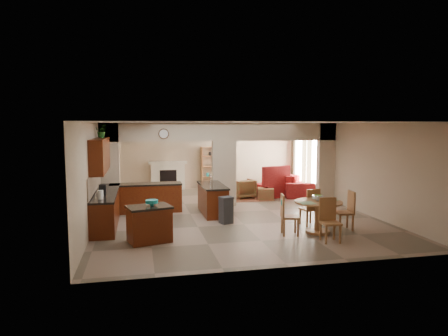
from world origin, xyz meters
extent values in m
plane|color=#816B59|center=(0.00, 0.00, 0.00)|extent=(10.00, 10.00, 0.00)
plane|color=white|center=(0.00, 0.00, 2.80)|extent=(10.00, 10.00, 0.00)
plane|color=tan|center=(0.00, 5.00, 1.40)|extent=(8.00, 0.00, 8.00)
plane|color=tan|center=(0.00, -5.00, 1.40)|extent=(8.00, 0.00, 8.00)
plane|color=tan|center=(-4.00, 0.00, 1.40)|extent=(0.00, 10.00, 10.00)
plane|color=tan|center=(4.00, 0.00, 1.40)|extent=(0.00, 10.00, 10.00)
cube|color=tan|center=(-3.70, 1.00, 1.40)|extent=(0.60, 0.25, 2.80)
cube|color=tan|center=(0.00, 1.00, 1.10)|extent=(0.80, 0.25, 2.20)
cube|color=tan|center=(3.70, 1.00, 1.40)|extent=(0.60, 0.25, 2.80)
cube|color=tan|center=(0.00, 1.00, 2.50)|extent=(8.00, 0.25, 0.60)
cube|color=#3F0C07|center=(-3.70, -0.80, 0.43)|extent=(0.60, 3.20, 0.86)
cube|color=black|center=(-3.70, -0.80, 0.89)|extent=(0.62, 3.22, 0.05)
cube|color=tan|center=(-3.98, -0.80, 1.20)|extent=(0.02, 3.20, 0.55)
cube|color=#3F0C07|center=(-2.60, 0.57, 0.43)|extent=(2.20, 0.60, 0.86)
cube|color=black|center=(-2.60, 0.57, 0.89)|extent=(2.22, 0.62, 0.05)
cube|color=#3F0C07|center=(-3.82, -0.80, 1.92)|extent=(0.35, 2.40, 0.90)
cube|color=#3F0C07|center=(-0.60, -0.10, 0.43)|extent=(0.65, 1.80, 0.86)
cube|color=black|center=(-0.60, -0.10, 0.89)|extent=(0.70, 1.85, 0.05)
cube|color=silver|center=(-0.60, -0.95, 0.42)|extent=(0.58, 0.04, 0.70)
cylinder|color=#452A17|center=(-2.00, 0.85, 2.45)|extent=(0.34, 0.03, 0.34)
cube|color=brown|center=(1.20, 2.10, 0.01)|extent=(1.60, 1.30, 0.01)
cube|color=beige|center=(-1.60, 4.84, 0.55)|extent=(1.40, 0.28, 1.10)
cube|color=black|center=(-1.60, 4.70, 0.50)|extent=(0.70, 0.04, 0.70)
cube|color=beige|center=(-1.60, 4.82, 1.15)|extent=(1.60, 0.35, 0.10)
cube|color=olive|center=(0.35, 4.82, 0.90)|extent=(1.00, 0.32, 1.80)
cube|color=white|center=(3.97, 2.30, 1.20)|extent=(0.02, 0.90, 1.90)
cube|color=white|center=(3.97, 4.00, 1.20)|extent=(0.02, 0.90, 1.90)
cube|color=white|center=(3.97, 3.15, 1.05)|extent=(0.02, 0.70, 2.10)
cube|color=#441F1B|center=(3.93, 1.70, 1.20)|extent=(0.10, 0.28, 2.30)
cube|color=#441F1B|center=(3.93, 2.90, 1.20)|extent=(0.10, 0.28, 2.30)
cube|color=#441F1B|center=(3.93, 3.40, 1.20)|extent=(0.10, 0.28, 2.30)
cube|color=#441F1B|center=(3.93, 4.60, 1.20)|extent=(0.10, 0.28, 2.30)
cylinder|color=white|center=(1.50, 3.00, 2.56)|extent=(1.00, 1.00, 0.10)
cube|color=#3F0C07|center=(-2.59, -2.72, 0.40)|extent=(1.07, 0.87, 0.80)
cube|color=black|center=(-2.59, -2.72, 0.83)|extent=(1.13, 0.93, 0.05)
cylinder|color=teal|center=(-2.52, -2.70, 0.92)|extent=(0.29, 0.29, 0.14)
cube|color=#2A2A2C|center=(-0.45, -1.38, 0.35)|extent=(0.40, 0.37, 0.69)
cylinder|color=olive|center=(1.62, -2.83, 0.80)|extent=(1.20, 1.20, 0.04)
cylinder|color=olive|center=(1.62, -2.83, 0.41)|extent=(0.17, 0.17, 0.78)
cylinder|color=olive|center=(1.62, -2.83, 0.03)|extent=(0.61, 0.61, 0.07)
cylinder|color=#71B526|center=(1.63, -2.76, 0.89)|extent=(0.29, 0.29, 0.15)
imported|color=maroon|center=(3.30, 2.92, 0.41)|extent=(2.98, 1.61, 0.82)
cube|color=maroon|center=(2.22, 2.41, 0.24)|extent=(1.46, 1.32, 0.48)
imported|color=maroon|center=(1.03, 2.29, 0.35)|extent=(0.89, 0.91, 0.71)
cube|color=maroon|center=(1.76, 1.84, 0.21)|extent=(0.70, 0.70, 0.42)
imported|color=#1B4813|center=(-3.82, -0.06, 2.56)|extent=(0.35, 0.31, 0.38)
cube|color=olive|center=(1.73, -2.04, 0.45)|extent=(0.49, 0.49, 0.05)
cube|color=olive|center=(1.86, -1.85, 0.22)|extent=(0.04, 0.04, 0.44)
cube|color=olive|center=(1.53, -1.91, 0.22)|extent=(0.04, 0.04, 0.44)
cube|color=olive|center=(1.92, -2.18, 0.22)|extent=(0.04, 0.04, 0.44)
cube|color=olive|center=(1.59, -2.24, 0.22)|extent=(0.04, 0.04, 0.44)
cube|color=olive|center=(1.76, -2.23, 0.75)|extent=(0.42, 0.12, 0.55)
cube|color=teal|center=(1.76, -2.26, 0.82)|extent=(0.14, 0.04, 0.14)
cube|color=olive|center=(2.41, -2.70, 0.45)|extent=(0.46, 0.46, 0.05)
cube|color=olive|center=(2.26, -2.51, 0.22)|extent=(0.04, 0.04, 0.44)
cube|color=olive|center=(2.23, -2.85, 0.22)|extent=(0.04, 0.04, 0.44)
cube|color=olive|center=(2.60, -2.54, 0.22)|extent=(0.04, 0.04, 0.44)
cube|color=olive|center=(2.57, -2.88, 0.22)|extent=(0.04, 0.04, 0.44)
cube|color=olive|center=(2.60, -2.71, 0.75)|extent=(0.08, 0.42, 0.55)
cube|color=teal|center=(2.63, -2.72, 0.82)|extent=(0.02, 0.14, 0.14)
cube|color=olive|center=(1.55, -3.63, 0.45)|extent=(0.45, 0.45, 0.05)
cube|color=olive|center=(1.37, -3.79, 0.22)|extent=(0.04, 0.04, 0.44)
cube|color=olive|center=(1.71, -3.81, 0.22)|extent=(0.04, 0.04, 0.44)
cube|color=olive|center=(1.39, -3.45, 0.22)|extent=(0.04, 0.04, 0.44)
cube|color=olive|center=(1.73, -3.47, 0.22)|extent=(0.04, 0.04, 0.44)
cube|color=olive|center=(1.56, -3.44, 0.75)|extent=(0.42, 0.07, 0.55)
cube|color=teal|center=(1.57, -3.42, 0.82)|extent=(0.14, 0.02, 0.14)
cube|color=olive|center=(0.85, -2.85, 0.45)|extent=(0.50, 0.50, 0.05)
cube|color=olive|center=(0.98, -3.05, 0.22)|extent=(0.04, 0.04, 0.44)
cube|color=olive|center=(1.05, -2.72, 0.22)|extent=(0.04, 0.04, 0.44)
cube|color=olive|center=(0.65, -2.98, 0.22)|extent=(0.04, 0.04, 0.44)
cube|color=olive|center=(0.72, -2.65, 0.22)|extent=(0.04, 0.04, 0.44)
cube|color=olive|center=(0.67, -2.81, 0.75)|extent=(0.12, 0.42, 0.55)
cube|color=teal|center=(0.64, -2.81, 0.82)|extent=(0.04, 0.14, 0.14)
camera|label=1|loc=(-2.80, -12.03, 2.73)|focal=32.00mm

